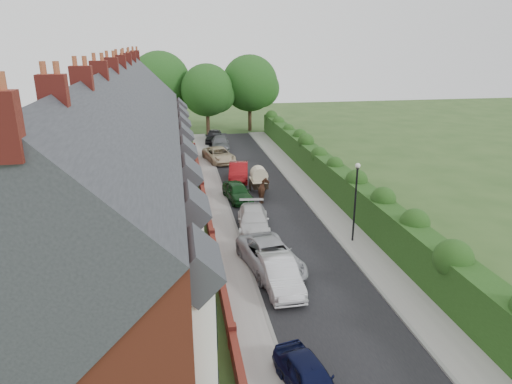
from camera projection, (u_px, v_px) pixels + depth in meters
ground at (320, 278)px, 24.49m from camera, size 140.00×140.00×0.00m
road at (270, 208)px, 34.68m from camera, size 6.00×58.00×0.02m
pavement_hedge_side at (321, 204)px, 35.34m from camera, size 2.20×58.00×0.12m
pavement_house_side at (219, 210)px, 34.04m from camera, size 1.70×58.00×0.12m
kerb_hedge_side at (308, 204)px, 35.16m from camera, size 0.18×58.00×0.13m
kerb_house_side at (230, 209)px, 34.17m from camera, size 0.18×58.00×0.13m
hedge at (345, 184)px, 35.14m from camera, size 2.10×58.00×2.85m
terrace_row at (122, 160)px, 30.62m from camera, size 9.05×40.50×11.50m
garden_wall_row at (207, 211)px, 32.81m from camera, size 0.35×40.35×1.10m
lamppost at (356, 193)px, 27.74m from camera, size 0.32×0.32×5.16m
tree_far_left at (210, 91)px, 59.68m from camera, size 7.14×6.80×9.29m
tree_far_right at (252, 85)px, 62.35m from camera, size 7.98×7.60×10.31m
tree_far_back at (163, 83)px, 61.23m from camera, size 8.40×8.00×10.82m
car_navy at (309, 378)px, 16.33m from camera, size 2.27×4.00×1.28m
car_silver_a at (279, 274)px, 23.30m from camera, size 1.79×4.72×1.54m
car_silver_b at (271, 256)px, 25.16m from camera, size 3.50×5.98×1.56m
car_white at (253, 220)px, 30.40m from camera, size 2.59×5.19×1.45m
car_green at (237, 192)px, 36.08m from camera, size 2.35×4.44×1.44m
car_red at (239, 172)px, 41.24m from camera, size 2.37×4.96×1.57m
car_beige at (219, 155)px, 47.46m from camera, size 3.47×5.72×1.48m
car_grey at (220, 143)px, 53.11m from camera, size 2.35×5.07×1.43m
car_black at (214, 136)px, 56.50m from camera, size 2.64×4.85×1.56m
horse at (264, 191)px, 35.80m from camera, size 1.25×2.14×1.70m
horse_cart at (259, 178)px, 37.69m from camera, size 1.40×3.09×2.23m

